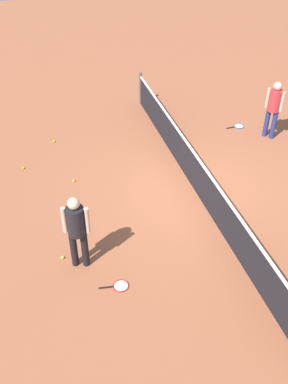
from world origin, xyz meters
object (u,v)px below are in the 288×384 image
(tennis_racket_far_player, at_px, (238,126))
(tennis_racket_near_player, at_px, (119,286))
(tennis_ball_near_player, at_px, (74,181))
(tennis_ball_by_net, at_px, (23,168))
(player_far_side, at_px, (274,105))
(player_near_side, at_px, (77,227))
(tennis_ball_baseline, at_px, (54,141))
(tennis_ball_midcourt, at_px, (63,257))

(tennis_racket_far_player, bearing_deg, tennis_racket_near_player, -44.32)
(tennis_ball_near_player, relative_size, tennis_ball_by_net, 1.00)
(player_far_side, bearing_deg, player_near_side, -60.27)
(player_near_side, bearing_deg, player_far_side, 119.73)
(tennis_ball_near_player, bearing_deg, tennis_ball_by_net, -128.34)
(tennis_racket_near_player, relative_size, tennis_ball_baseline, 9.09)
(tennis_ball_midcourt, height_order, tennis_ball_baseline, same)
(tennis_racket_near_player, relative_size, tennis_ball_by_net, 9.09)
(tennis_ball_by_net, height_order, tennis_ball_midcourt, same)
(tennis_ball_midcourt, bearing_deg, tennis_ball_by_net, -170.69)
(player_far_side, height_order, tennis_ball_by_net, player_far_side)
(tennis_ball_by_net, relative_size, tennis_ball_baseline, 1.00)
(player_near_side, bearing_deg, tennis_ball_near_player, 174.40)
(tennis_racket_near_player, distance_m, tennis_ball_baseline, 5.74)
(player_near_side, bearing_deg, tennis_racket_near_player, 38.12)
(tennis_ball_near_player, relative_size, tennis_ball_baseline, 1.00)
(player_near_side, xyz_separation_m, tennis_racket_far_player, (-4.30, 5.57, -1.00))
(tennis_racket_near_player, height_order, tennis_ball_midcourt, tennis_ball_midcourt)
(tennis_ball_by_net, distance_m, tennis_ball_baseline, 1.48)
(tennis_ball_by_net, bearing_deg, tennis_ball_near_player, 51.66)
(tennis_racket_far_player, relative_size, tennis_ball_midcourt, 8.99)
(tennis_ball_baseline, bearing_deg, tennis_racket_near_player, 5.89)
(tennis_ball_by_net, xyz_separation_m, tennis_ball_midcourt, (3.53, 0.58, 0.00))
(player_far_side, xyz_separation_m, tennis_ball_baseline, (-1.42, -6.12, -0.98))
(player_near_side, xyz_separation_m, tennis_ball_baseline, (-4.93, 0.02, -0.98))
(tennis_ball_midcourt, distance_m, tennis_ball_baseline, 4.69)
(tennis_racket_near_player, xyz_separation_m, tennis_ball_baseline, (-5.71, -0.59, 0.02))
(player_near_side, bearing_deg, tennis_ball_midcourt, -126.78)
(tennis_ball_near_player, bearing_deg, tennis_racket_near_player, 5.23)
(tennis_racket_near_player, height_order, tennis_ball_baseline, tennis_ball_baseline)
(tennis_ball_near_player, xyz_separation_m, tennis_ball_midcourt, (2.59, -0.62, 0.00))
(tennis_racket_near_player, bearing_deg, tennis_racket_far_player, 135.68)
(player_near_side, distance_m, player_far_side, 7.07)
(player_far_side, bearing_deg, tennis_racket_near_player, -52.24)
(player_near_side, height_order, tennis_ball_baseline, player_near_side)
(player_near_side, bearing_deg, tennis_ball_by_net, -166.34)
(player_far_side, relative_size, tennis_racket_near_player, 2.83)
(tennis_racket_near_player, distance_m, tennis_ball_near_player, 3.63)
(player_near_side, relative_size, tennis_ball_by_net, 25.76)
(tennis_ball_by_net, bearing_deg, player_far_side, 87.72)
(player_far_side, distance_m, tennis_ball_near_player, 5.98)
(tennis_racket_far_player, distance_m, tennis_ball_midcourt, 7.16)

